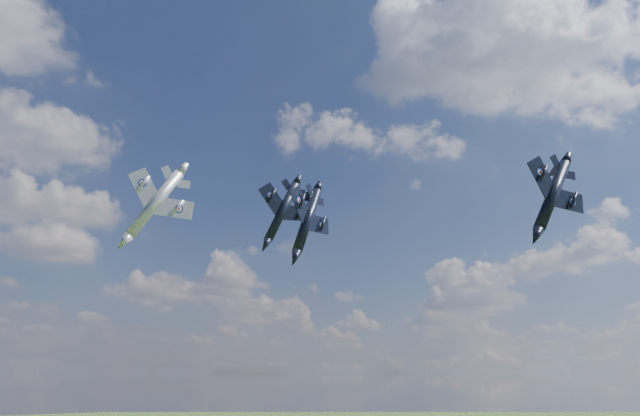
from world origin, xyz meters
TOP-DOWN VIEW (x-y plane):
  - jet_lead_navy at (0.41, 2.73)m, footprint 13.99×15.99m
  - jet_right_navy at (25.00, -15.83)m, footprint 12.59×16.28m
  - jet_high_navy at (11.75, 28.79)m, footprint 14.38×17.72m
  - jet_left_silver at (-16.13, 12.67)m, footprint 14.09×16.61m

SIDE VIEW (x-z plane):
  - jet_lead_navy at x=0.41m, z-range 76.62..83.22m
  - jet_left_silver at x=-16.13m, z-range 77.88..85.86m
  - jet_right_navy at x=25.00m, z-range 78.54..86.84m
  - jet_high_navy at x=11.75m, z-range 84.46..92.26m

